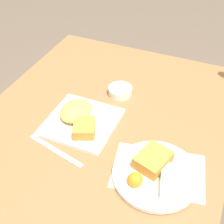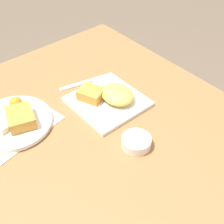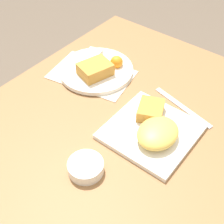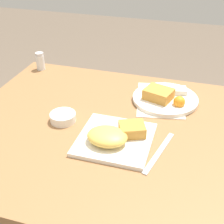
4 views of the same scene
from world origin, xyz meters
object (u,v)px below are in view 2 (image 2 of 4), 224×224
plate_oval_far (14,120)px  butter_knife (87,82)px  sauce_ramekin (136,142)px  plate_square_near (109,98)px

plate_oval_far → butter_knife: plate_oval_far is taller
sauce_ramekin → butter_knife: 0.36m
plate_oval_far → sauce_ramekin: bearing=-143.6°
plate_oval_far → sauce_ramekin: size_ratio=2.80×
butter_knife → plate_square_near: bearing=98.4°
plate_oval_far → butter_knife: size_ratio=1.17×
butter_knife → plate_oval_far: bearing=18.5°
plate_square_near → plate_oval_far: bearing=69.1°
plate_square_near → sauce_ramekin: bearing=162.4°
plate_square_near → plate_oval_far: 0.33m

